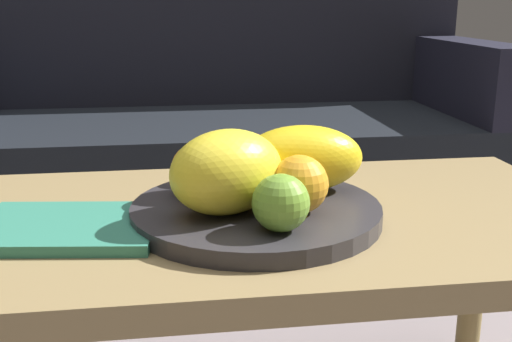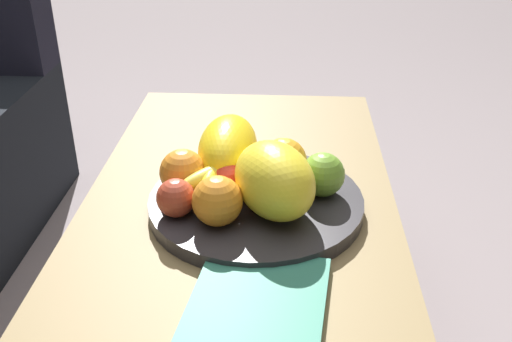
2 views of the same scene
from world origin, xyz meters
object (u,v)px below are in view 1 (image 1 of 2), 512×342
object	(u,v)px
apple_left	(281,203)
magazine	(68,227)
fruit_bowl	(256,212)
melon_smaller_beside	(227,172)
coffee_table	(268,244)
orange_left	(250,157)
orange_front	(197,170)
banana_bunch	(256,172)
couch	(214,143)
melon_large_front	(302,159)
apple_front	(207,163)
orange_right	(299,184)
apple_right	(249,174)

from	to	relation	value
apple_left	magazine	distance (m)	0.30
fruit_bowl	melon_smaller_beside	world-z (taller)	melon_smaller_beside
coffee_table	orange_left	bearing A→B (deg)	99.75
orange_front	orange_left	distance (m)	0.11
apple_left	banana_bunch	distance (m)	0.17
couch	melon_large_front	bearing A→B (deg)	-86.40
apple_front	couch	bearing A→B (deg)	85.16
orange_left	banana_bunch	size ratio (longest dim) A/B	0.50
coffee_table	magazine	distance (m)	0.30
couch	magazine	bearing A→B (deg)	-104.79
banana_bunch	fruit_bowl	bearing A→B (deg)	-97.84
melon_large_front	apple_left	world-z (taller)	melon_large_front
apple_left	orange_front	bearing A→B (deg)	120.41
couch	melon_smaller_beside	size ratio (longest dim) A/B	10.12
orange_right	apple_right	bearing A→B (deg)	122.47
couch	apple_right	size ratio (longest dim) A/B	26.28
orange_left	banana_bunch	bearing A→B (deg)	-88.90
apple_right	banana_bunch	distance (m)	0.02
melon_large_front	orange_front	world-z (taller)	melon_large_front
melon_large_front	apple_right	world-z (taller)	melon_large_front
couch	apple_left	world-z (taller)	couch
couch	fruit_bowl	bearing A→B (deg)	-90.88
orange_right	magazine	xyz separation A→B (m)	(-0.32, 0.03, -0.06)
banana_bunch	magazine	xyz separation A→B (m)	(-0.28, -0.08, -0.05)
magazine	orange_left	bearing A→B (deg)	34.19
orange_left	apple_left	bearing A→B (deg)	-87.86
couch	orange_right	bearing A→B (deg)	-88.03
melon_large_front	apple_front	xyz separation A→B (m)	(-0.14, 0.07, -0.02)
fruit_bowl	apple_right	size ratio (longest dim) A/B	5.66
fruit_bowl	orange_left	bearing A→B (deg)	86.66
banana_bunch	apple_front	bearing A→B (deg)	138.49
apple_right	magazine	distance (m)	0.27
coffee_table	melon_smaller_beside	bearing A→B (deg)	-137.44
coffee_table	apple_right	world-z (taller)	apple_right
couch	coffee_table	bearing A→B (deg)	-89.61
orange_right	apple_left	size ratio (longest dim) A/B	1.09
orange_right	apple_left	world-z (taller)	orange_right
melon_smaller_beside	orange_right	size ratio (longest dim) A/B	2.04
coffee_table	apple_right	bearing A→B (deg)	150.51
fruit_bowl	melon_smaller_beside	distance (m)	0.09
apple_left	magazine	world-z (taller)	apple_left
orange_front	apple_front	size ratio (longest dim) A/B	1.27
melon_smaller_beside	apple_front	xyz separation A→B (m)	(-0.02, 0.16, -0.03)
orange_front	magazine	size ratio (longest dim) A/B	0.32
coffee_table	apple_front	distance (m)	0.17
melon_large_front	melon_smaller_beside	size ratio (longest dim) A/B	1.13
coffee_table	melon_large_front	bearing A→B (deg)	22.96
coffee_table	orange_front	xyz separation A→B (m)	(-0.11, 0.02, 0.12)
melon_large_front	orange_left	distance (m)	0.10
fruit_bowl	orange_left	xyz separation A→B (m)	(0.01, 0.12, 0.05)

